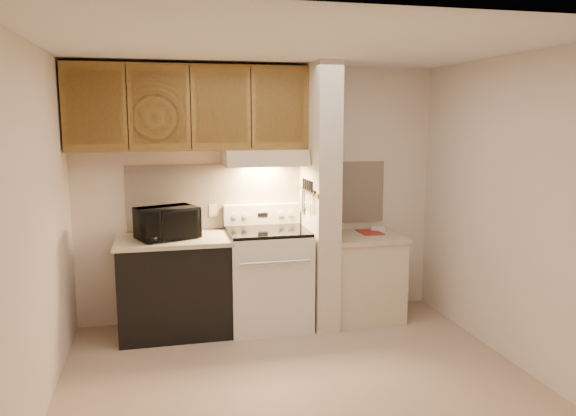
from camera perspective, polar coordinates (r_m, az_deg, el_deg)
name	(u,v)px	position (r m, az deg, el deg)	size (l,w,h in m)	color
floor	(297,378)	(4.55, 0.92, -16.86)	(3.60, 3.60, 0.00)	tan
ceiling	(298,46)	(4.12, 1.01, 16.17)	(3.60, 3.60, 0.00)	white
wall_back	(261,193)	(5.61, -2.78, 1.49)	(3.60, 0.02, 2.50)	beige
wall_left	(37,231)	(4.11, -24.16, -2.11)	(0.02, 3.00, 2.50)	beige
wall_right	(512,211)	(4.91, 21.78, -0.24)	(0.02, 3.00, 2.50)	beige
backsplash	(261,195)	(5.60, -2.76, 1.33)	(2.60, 0.02, 0.63)	beige
range_body	(268,279)	(5.44, -2.05, -7.26)	(0.76, 0.65, 0.92)	silver
oven_window	(275,285)	(5.13, -1.37, -7.80)	(0.50, 0.01, 0.30)	black
oven_handle	(275,262)	(5.03, -1.29, -5.53)	(0.02, 0.02, 0.65)	silver
cooktop	(268,231)	(5.33, -2.08, -2.35)	(0.74, 0.64, 0.03)	black
range_backguard	(262,214)	(5.58, -2.66, -0.62)	(0.76, 0.08, 0.20)	silver
range_display	(263,215)	(5.54, -2.58, -0.69)	(0.10, 0.01, 0.04)	black
range_knob_left_outer	(235,216)	(5.49, -5.44, -0.81)	(0.05, 0.05, 0.02)	silver
range_knob_left_inner	(245,216)	(5.51, -4.41, -0.77)	(0.05, 0.05, 0.02)	silver
range_knob_right_inner	(281,214)	(5.57, -0.75, -0.63)	(0.05, 0.05, 0.02)	silver
range_knob_right_outer	(290,214)	(5.59, 0.25, -0.59)	(0.05, 0.05, 0.02)	silver
dishwasher_front	(175,288)	(5.37, -11.43, -7.95)	(1.00, 0.63, 0.87)	black
left_countertop	(173,240)	(5.25, -11.58, -3.20)	(1.04, 0.67, 0.04)	beige
spoon_rest	(186,232)	(5.45, -10.31, -2.42)	(0.22, 0.07, 0.01)	black
teal_jar	(172,234)	(5.14, -11.71, -2.62)	(0.10, 0.10, 0.11)	#2C685F
outlet	(213,210)	(5.54, -7.61, -0.24)	(0.08, 0.01, 0.12)	beige
microwave	(167,223)	(5.20, -12.18, -1.50)	(0.52, 0.35, 0.29)	black
partition_pillar	(320,196)	(5.39, 3.24, 1.18)	(0.22, 0.70, 2.50)	beige
pillar_trim	(308,192)	(5.35, 2.05, 1.67)	(0.01, 0.70, 0.04)	brown
knife_strip	(309,190)	(5.30, 2.13, 1.81)	(0.02, 0.42, 0.04)	black
knife_blade_a	(312,203)	(5.16, 2.46, 0.49)	(0.01, 0.04, 0.16)	silver
knife_handle_a	(312,187)	(5.14, 2.45, 2.15)	(0.02, 0.02, 0.10)	black
knife_blade_b	(310,203)	(5.22, 2.25, 0.49)	(0.01, 0.04, 0.18)	silver
knife_handle_b	(310,186)	(5.22, 2.22, 2.25)	(0.02, 0.02, 0.10)	black
knife_blade_c	(308,203)	(5.30, 2.02, 0.51)	(0.01, 0.04, 0.20)	silver
knife_handle_c	(308,185)	(5.29, 2.01, 2.35)	(0.02, 0.02, 0.10)	black
knife_blade_d	(306,200)	(5.38, 1.80, 0.85)	(0.01, 0.04, 0.16)	silver
knife_handle_d	(306,184)	(5.36, 1.79, 2.44)	(0.02, 0.02, 0.10)	black
knife_blade_e	(303,199)	(5.46, 1.57, 0.87)	(0.01, 0.04, 0.18)	silver
knife_handle_e	(303,183)	(5.44, 1.57, 2.54)	(0.02, 0.02, 0.10)	black
oven_mitt	(302,200)	(5.52, 1.42, 0.79)	(0.03, 0.09, 0.22)	slate
right_cab_base	(363,279)	(5.71, 7.63, -7.11)	(0.70, 0.60, 0.81)	beige
right_countertop	(364,237)	(5.61, 7.72, -2.94)	(0.74, 0.64, 0.04)	beige
red_folder	(370,232)	(5.73, 8.31, -2.44)	(0.21, 0.29, 0.01)	#AB2B24
white_box	(378,229)	(5.84, 9.12, -2.09)	(0.14, 0.10, 0.04)	white
range_hood	(265,157)	(5.35, -2.39, 5.17)	(0.78, 0.44, 0.15)	beige
hood_lip	(269,164)	(5.15, -1.94, 4.51)	(0.78, 0.04, 0.06)	beige
upper_cabinets	(190,108)	(5.30, -9.97, 9.98)	(2.18, 0.33, 0.77)	brown
cab_door_a	(94,107)	(5.16, -19.10, 9.65)	(0.46, 0.01, 0.63)	brown
cab_gap_a	(127,107)	(5.14, -16.03, 9.79)	(0.01, 0.01, 0.73)	black
cab_door_b	(159,108)	(5.13, -12.95, 9.92)	(0.46, 0.01, 0.63)	brown
cab_gap_b	(191,108)	(5.14, -9.87, 10.01)	(0.01, 0.01, 0.73)	black
cab_door_c	(221,108)	(5.17, -6.80, 10.08)	(0.46, 0.01, 0.63)	brown
cab_gap_c	(251,108)	(5.20, -3.77, 10.11)	(0.01, 0.01, 0.73)	black
cab_door_d	(280,108)	(5.25, -0.79, 10.12)	(0.46, 0.01, 0.63)	brown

